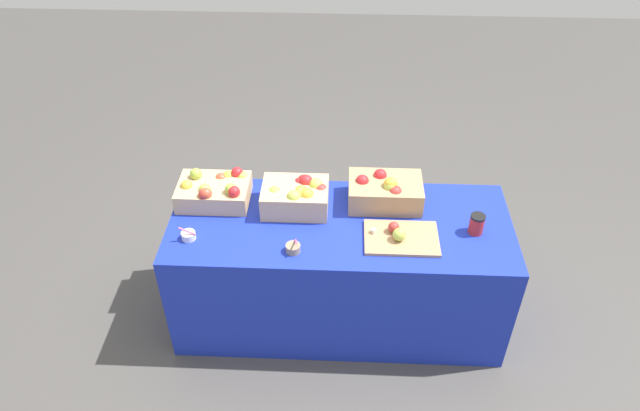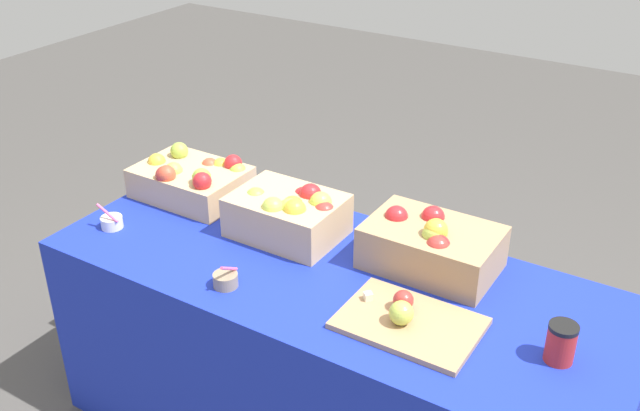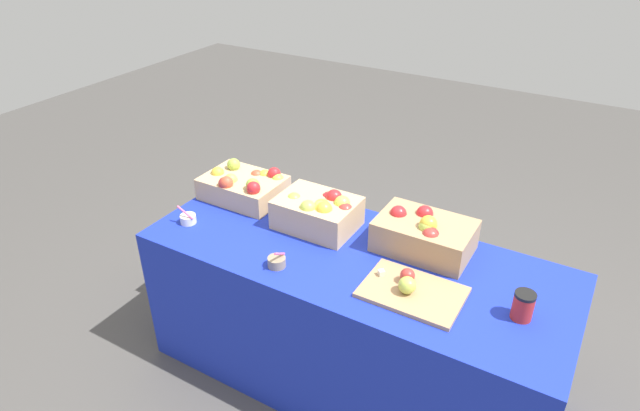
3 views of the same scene
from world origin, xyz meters
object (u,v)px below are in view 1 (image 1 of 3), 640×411
apple_crate_left (214,190)px  apple_crate_right (385,191)px  cutting_board_front (400,237)px  sample_bowl_near (293,248)px  sample_bowl_mid (188,235)px  coffee_cup (476,224)px  apple_crate_middle (296,195)px

apple_crate_left → apple_crate_right: bearing=1.3°
cutting_board_front → sample_bowl_near: (-0.56, -0.12, 0.00)m
sample_bowl_mid → apple_crate_right: bearing=18.7°
apple_crate_right → coffee_cup: (0.48, -0.24, -0.02)m
apple_crate_middle → sample_bowl_near: size_ratio=3.76×
apple_crate_middle → cutting_board_front: size_ratio=0.94×
apple_crate_right → cutting_board_front: bearing=-77.0°
apple_crate_middle → apple_crate_left: bearing=174.5°
cutting_board_front → sample_bowl_near: size_ratio=4.02×
apple_crate_right → sample_bowl_mid: size_ratio=4.39×
apple_crate_middle → sample_bowl_mid: apple_crate_middle is taller
cutting_board_front → coffee_cup: bearing=10.5°
apple_crate_left → sample_bowl_near: 0.63m
sample_bowl_near → sample_bowl_mid: 0.57m
cutting_board_front → coffee_cup: size_ratio=3.44×
apple_crate_right → sample_bowl_near: 0.66m
apple_crate_right → cutting_board_front: (0.07, -0.31, -0.06)m
sample_bowl_near → sample_bowl_mid: (-0.57, 0.07, -0.00)m
apple_crate_middle → apple_crate_right: size_ratio=0.89×
apple_crate_right → coffee_cup: bearing=-26.1°
apple_crate_right → sample_bowl_mid: apple_crate_right is taller
apple_crate_left → apple_crate_right: apple_crate_right is taller
sample_bowl_near → apple_crate_middle: bearing=91.0°
apple_crate_left → apple_crate_middle: bearing=-5.5°
apple_crate_right → sample_bowl_mid: bearing=-161.3°
cutting_board_front → sample_bowl_mid: bearing=-177.7°
apple_crate_middle → coffee_cup: (0.98, -0.17, -0.03)m
sample_bowl_mid → apple_crate_left: bearing=75.9°
sample_bowl_near → coffee_cup: bearing=11.4°
apple_crate_right → sample_bowl_mid: (-1.06, -0.36, -0.06)m
apple_crate_middle → sample_bowl_mid: bearing=-152.5°
sample_bowl_mid → coffee_cup: coffee_cup is taller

